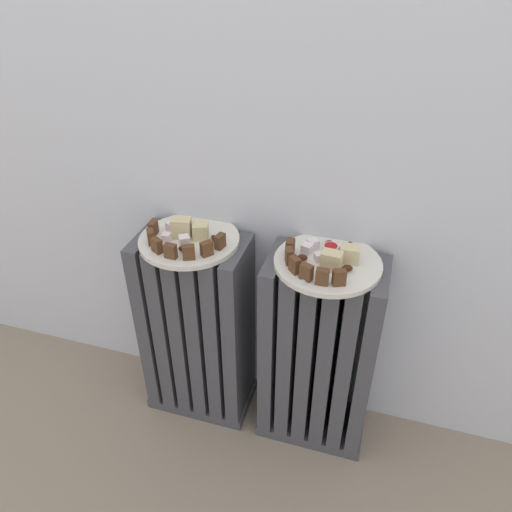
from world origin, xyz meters
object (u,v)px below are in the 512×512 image
at_px(plate_right, 328,263).
at_px(jam_bowl_right, 330,250).
at_px(radiator_left, 198,330).
at_px(fork, 302,270).
at_px(radiator_right, 318,355).
at_px(jam_bowl_left, 182,222).
at_px(plate_left, 189,240).

distance_m(plate_right, jam_bowl_right, 0.03).
bearing_deg(radiator_left, fork, -10.18).
bearing_deg(fork, jam_bowl_right, 57.54).
distance_m(radiator_right, jam_bowl_left, 0.49).
xyz_separation_m(radiator_right, plate_left, (-0.34, 0.00, 0.29)).
height_order(plate_right, jam_bowl_left, jam_bowl_left).
bearing_deg(jam_bowl_right, fork, -122.46).
height_order(radiator_right, plate_left, plate_left).
bearing_deg(radiator_left, jam_bowl_left, 129.94).
distance_m(radiator_left, jam_bowl_left, 0.32).
bearing_deg(radiator_right, fork, -132.24).
height_order(jam_bowl_right, fork, jam_bowl_right).
bearing_deg(jam_bowl_right, plate_right, -91.70).
relative_size(radiator_right, plate_right, 2.32).
height_order(radiator_left, radiator_right, same).
distance_m(radiator_right, jam_bowl_right, 0.32).
relative_size(jam_bowl_right, fork, 0.38).
relative_size(plate_left, jam_bowl_left, 5.96).
bearing_deg(plate_left, jam_bowl_right, 3.95).
bearing_deg(plate_right, jam_bowl_right, 88.30).
xyz_separation_m(radiator_right, fork, (-0.05, -0.05, 0.30)).
bearing_deg(plate_left, radiator_right, 0.00).
distance_m(radiator_right, fork, 0.31).
distance_m(plate_right, fork, 0.07).
xyz_separation_m(radiator_left, plate_right, (0.34, 0.00, 0.29)).
distance_m(plate_left, jam_bowl_left, 0.06).
height_order(radiator_left, plate_right, plate_right).
distance_m(plate_left, jam_bowl_right, 0.34).
height_order(plate_left, plate_right, same).
relative_size(radiator_left, radiator_right, 1.00).
bearing_deg(fork, plate_right, 47.76).
distance_m(plate_right, jam_bowl_left, 0.38).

